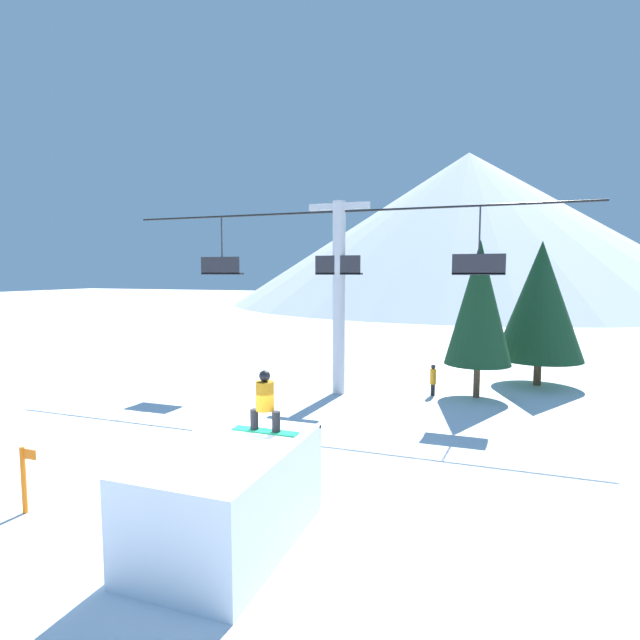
{
  "coord_description": "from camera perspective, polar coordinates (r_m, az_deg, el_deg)",
  "views": [
    {
      "loc": [
        4.9,
        -7.4,
        4.8
      ],
      "look_at": [
        0.54,
        4.79,
        3.56
      ],
      "focal_mm": 28.0,
      "sensor_mm": 36.0,
      "label": 1
    }
  ],
  "objects": [
    {
      "name": "distant_skier",
      "position": [
        20.05,
        12.79,
        -6.55
      ],
      "size": [
        0.24,
        0.24,
        1.23
      ],
      "color": "black",
      "rests_on": "ground_plane"
    },
    {
      "name": "pine_tree_near",
      "position": [
        19.82,
        17.72,
        1.91
      ],
      "size": [
        2.5,
        2.5,
        6.03
      ],
      "color": "#4C3823",
      "rests_on": "ground_plane"
    },
    {
      "name": "chairlift",
      "position": [
        19.44,
        2.15,
        4.13
      ],
      "size": [
        18.26,
        0.5,
        7.52
      ],
      "color": "#B2B2B7",
      "rests_on": "ground_plane"
    },
    {
      "name": "snowboarder",
      "position": [
        9.66,
        -6.31,
        -9.28
      ],
      "size": [
        1.32,
        0.35,
        1.2
      ],
      "color": "#1E9E6B",
      "rests_on": "snow_ramp"
    },
    {
      "name": "pine_tree_far",
      "position": [
        22.93,
        23.88,
        2.04
      ],
      "size": [
        3.57,
        3.57,
        6.12
      ],
      "color": "#4C3823",
      "rests_on": "ground_plane"
    },
    {
      "name": "ground_plane",
      "position": [
        10.09,
        -13.21,
        -23.08
      ],
      "size": [
        220.0,
        220.0,
        0.0
      ],
      "primitive_type": "plane",
      "color": "white"
    },
    {
      "name": "mountain_ridge",
      "position": [
        82.51,
        16.47,
        9.98
      ],
      "size": [
        72.44,
        72.44,
        23.19
      ],
      "color": "silver",
      "rests_on": "ground_plane"
    },
    {
      "name": "snow_ramp",
      "position": [
        9.43,
        -10.45,
        -19.17
      ],
      "size": [
        2.2,
        3.6,
        1.76
      ],
      "color": "white",
      "rests_on": "ground_plane"
    },
    {
      "name": "trail_marker",
      "position": [
        11.94,
        -30.72,
        -15.24
      ],
      "size": [
        0.41,
        0.1,
        1.35
      ],
      "color": "orange",
      "rests_on": "ground_plane"
    }
  ]
}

